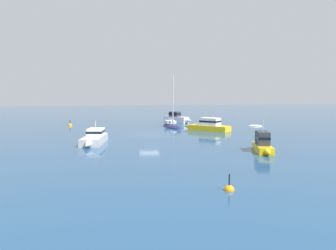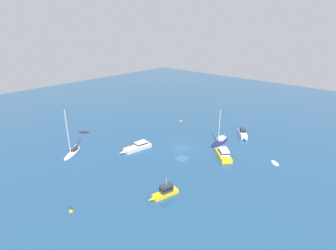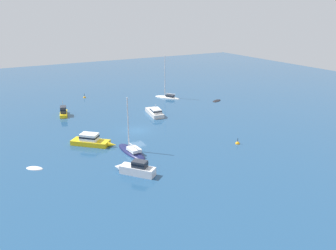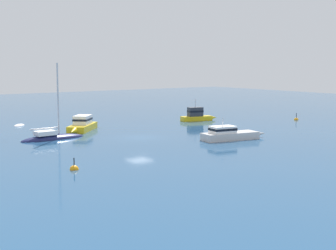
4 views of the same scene
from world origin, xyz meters
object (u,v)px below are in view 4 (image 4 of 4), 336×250
at_px(skiff, 19,126).
at_px(channel_buoy, 74,170).
at_px(cabin_cruiser, 197,115).
at_px(ketch_1, 52,138).
at_px(mooring_buoy, 296,120).
at_px(cabin_cruiser_1, 230,134).
at_px(powerboat, 82,125).

height_order(skiff, channel_buoy, channel_buoy).
relative_size(cabin_cruiser, ketch_1, 0.64).
bearing_deg(mooring_buoy, skiff, -25.79).
relative_size(cabin_cruiser_1, channel_buoy, 6.13).
bearing_deg(powerboat, mooring_buoy, 119.17).
bearing_deg(powerboat, ketch_1, -9.58).
xyz_separation_m(cabin_cruiser, cabin_cruiser_1, (8.20, 15.50, -0.15)).
bearing_deg(channel_buoy, cabin_cruiser, -144.77).
height_order(cabin_cruiser_1, channel_buoy, cabin_cruiser_1).
relative_size(cabin_cruiser, skiff, 2.18).
distance_m(skiff, ketch_1, 13.12).
height_order(cabin_cruiser_1, mooring_buoy, cabin_cruiser_1).
height_order(skiff, mooring_buoy, mooring_buoy).
bearing_deg(cabin_cruiser, ketch_1, -155.49).
relative_size(cabin_cruiser_1, skiff, 3.13).
bearing_deg(channel_buoy, cabin_cruiser_1, -167.97).
relative_size(powerboat, cabin_cruiser_1, 0.80).
height_order(cabin_cruiser, ketch_1, ketch_1).
height_order(powerboat, channel_buoy, powerboat).
height_order(cabin_cruiser_1, ketch_1, ketch_1).
distance_m(powerboat, skiff, 9.92).
xyz_separation_m(cabin_cruiser, channel_buoy, (27.89, 19.70, -0.73)).
bearing_deg(skiff, cabin_cruiser, 108.55).
bearing_deg(cabin_cruiser, powerboat, -165.75).
height_order(cabin_cruiser_1, skiff, cabin_cruiser_1).
distance_m(ketch_1, mooring_buoy, 34.95).
bearing_deg(cabin_cruiser_1, ketch_1, 152.29).
distance_m(channel_buoy, mooring_buoy, 41.53).
xyz_separation_m(powerboat, channel_buoy, (10.43, 19.62, -0.69)).
relative_size(channel_buoy, mooring_buoy, 0.99).
bearing_deg(channel_buoy, powerboat, -118.00).
height_order(channel_buoy, mooring_buoy, mooring_buoy).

